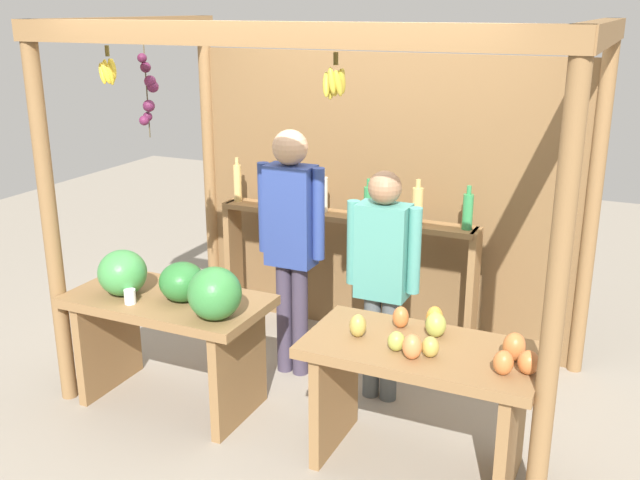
{
  "coord_description": "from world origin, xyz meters",
  "views": [
    {
      "loc": [
        1.8,
        -4.09,
        2.45
      ],
      "look_at": [
        0.0,
        -0.18,
        1.07
      ],
      "focal_mm": 41.12,
      "sensor_mm": 36.0,
      "label": 1
    }
  ],
  "objects": [
    {
      "name": "bottle_shelf_unit",
      "position": [
        -0.18,
        0.67,
        0.79
      ],
      "size": [
        1.99,
        0.22,
        1.35
      ],
      "color": "olive",
      "rests_on": "ground"
    },
    {
      "name": "fruit_counter_left",
      "position": [
        -0.77,
        -0.71,
        0.68
      ],
      "size": [
        1.3,
        0.69,
        1.04
      ],
      "color": "olive",
      "rests_on": "ground"
    },
    {
      "name": "ground_plane",
      "position": [
        0.0,
        0.0,
        0.0
      ],
      "size": [
        12.0,
        12.0,
        0.0
      ],
      "primitive_type": "plane",
      "color": "gray",
      "rests_on": "ground"
    },
    {
      "name": "vendor_woman",
      "position": [
        0.37,
        -0.04,
        0.9
      ],
      "size": [
        0.48,
        0.21,
        1.51
      ],
      "rotation": [
        0.0,
        0.0,
        -0.07
      ],
      "color": "#50575A",
      "rests_on": "ground"
    },
    {
      "name": "market_stall",
      "position": [
        -0.01,
        0.42,
        1.38
      ],
      "size": [
        3.1,
        1.89,
        2.38
      ],
      "color": "olive",
      "rests_on": "ground"
    },
    {
      "name": "vendor_man",
      "position": [
        -0.31,
        0.04,
        1.03
      ],
      "size": [
        0.48,
        0.23,
        1.71
      ],
      "rotation": [
        0.0,
        0.0,
        0.09
      ],
      "color": "#40374A",
      "rests_on": "ground"
    },
    {
      "name": "fruit_counter_right",
      "position": [
        0.84,
        -0.67,
        0.56
      ],
      "size": [
        1.26,
        0.64,
        0.88
      ],
      "color": "olive",
      "rests_on": "ground"
    }
  ]
}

